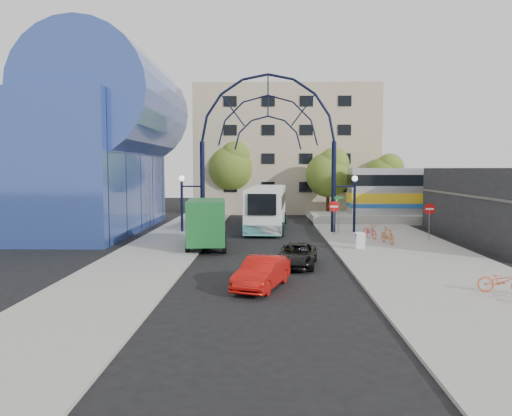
{
  "coord_description": "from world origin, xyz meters",
  "views": [
    {
      "loc": [
        0.06,
        -24.0,
        4.98
      ],
      "look_at": [
        -0.7,
        6.0,
        2.58
      ],
      "focal_mm": 35.0,
      "sensor_mm": 36.0,
      "label": 1
    }
  ],
  "objects_px": {
    "stop_sign": "(334,210)",
    "bike_near_a": "(370,231)",
    "tree_north_a": "(329,172)",
    "do_not_enter_sign": "(429,213)",
    "train_car": "(487,191)",
    "tree_north_b": "(232,166)",
    "gateway_arch": "(268,121)",
    "sandwich_board": "(360,239)",
    "red_sedan": "(262,273)",
    "bike_near_b": "(388,235)",
    "bike_far_a": "(503,281)",
    "green_truck": "(207,224)",
    "street_name_sign": "(339,207)",
    "city_bus": "(267,207)",
    "black_suv": "(297,255)",
    "tree_north_c": "(385,175)"
  },
  "relations": [
    {
      "from": "gateway_arch",
      "to": "bike_near_b",
      "type": "xyz_separation_m",
      "value": [
        7.76,
        -5.83,
        -7.89
      ]
    },
    {
      "from": "bike_near_a",
      "to": "red_sedan",
      "type": "bearing_deg",
      "value": -133.57
    },
    {
      "from": "street_name_sign",
      "to": "tree_north_a",
      "type": "bearing_deg",
      "value": 86.04
    },
    {
      "from": "tree_north_c",
      "to": "red_sedan",
      "type": "height_order",
      "value": "tree_north_c"
    },
    {
      "from": "do_not_enter_sign",
      "to": "street_name_sign",
      "type": "relative_size",
      "value": 0.89
    },
    {
      "from": "tree_north_c",
      "to": "green_truck",
      "type": "distance_m",
      "value": 26.66
    },
    {
      "from": "street_name_sign",
      "to": "tree_north_b",
      "type": "height_order",
      "value": "tree_north_b"
    },
    {
      "from": "do_not_enter_sign",
      "to": "train_car",
      "type": "relative_size",
      "value": 0.1
    },
    {
      "from": "green_truck",
      "to": "black_suv",
      "type": "bearing_deg",
      "value": -52.08
    },
    {
      "from": "train_car",
      "to": "tree_north_c",
      "type": "bearing_deg",
      "value": 143.04
    },
    {
      "from": "bike_far_a",
      "to": "green_truck",
      "type": "bearing_deg",
      "value": 66.55
    },
    {
      "from": "tree_north_c",
      "to": "bike_near_b",
      "type": "relative_size",
      "value": 3.6
    },
    {
      "from": "do_not_enter_sign",
      "to": "black_suv",
      "type": "xyz_separation_m",
      "value": [
        -9.51,
        -8.91,
        -1.4
      ]
    },
    {
      "from": "stop_sign",
      "to": "green_truck",
      "type": "height_order",
      "value": "green_truck"
    },
    {
      "from": "stop_sign",
      "to": "tree_north_b",
      "type": "height_order",
      "value": "tree_north_b"
    },
    {
      "from": "bike_near_b",
      "to": "do_not_enter_sign",
      "type": "bearing_deg",
      "value": 15.52
    },
    {
      "from": "red_sedan",
      "to": "train_car",
      "type": "bearing_deg",
      "value": 69.62
    },
    {
      "from": "train_car",
      "to": "red_sedan",
      "type": "distance_m",
      "value": 32.68
    },
    {
      "from": "tree_north_b",
      "to": "city_bus",
      "type": "height_order",
      "value": "tree_north_b"
    },
    {
      "from": "gateway_arch",
      "to": "do_not_enter_sign",
      "type": "relative_size",
      "value": 5.5
    },
    {
      "from": "black_suv",
      "to": "green_truck",
      "type": "bearing_deg",
      "value": 141.36
    },
    {
      "from": "city_bus",
      "to": "black_suv",
      "type": "bearing_deg",
      "value": -81.31
    },
    {
      "from": "tree_north_a",
      "to": "green_truck",
      "type": "distance_m",
      "value": 21.84
    },
    {
      "from": "sandwich_board",
      "to": "bike_near_b",
      "type": "distance_m",
      "value": 3.08
    },
    {
      "from": "do_not_enter_sign",
      "to": "bike_far_a",
      "type": "xyz_separation_m",
      "value": [
        -1.81,
        -14.65,
        -1.38
      ]
    },
    {
      "from": "stop_sign",
      "to": "bike_near_a",
      "type": "xyz_separation_m",
      "value": [
        2.35,
        -1.24,
        -1.38
      ]
    },
    {
      "from": "do_not_enter_sign",
      "to": "gateway_arch",
      "type": "bearing_deg",
      "value": 160.01
    },
    {
      "from": "green_truck",
      "to": "black_suv",
      "type": "xyz_separation_m",
      "value": [
        5.26,
        -5.61,
        -0.96
      ]
    },
    {
      "from": "gateway_arch",
      "to": "sandwich_board",
      "type": "bearing_deg",
      "value": -55.09
    },
    {
      "from": "red_sedan",
      "to": "bike_far_a",
      "type": "xyz_separation_m",
      "value": [
        9.4,
        -1.06,
        -0.05
      ]
    },
    {
      "from": "bike_near_b",
      "to": "sandwich_board",
      "type": "bearing_deg",
      "value": -148.56
    },
    {
      "from": "bike_near_b",
      "to": "city_bus",
      "type": "bearing_deg",
      "value": 117.64
    },
    {
      "from": "tree_north_b",
      "to": "bike_near_a",
      "type": "height_order",
      "value": "tree_north_b"
    },
    {
      "from": "sandwich_board",
      "to": "train_car",
      "type": "distance_m",
      "value": 21.65
    },
    {
      "from": "city_bus",
      "to": "green_truck",
      "type": "bearing_deg",
      "value": -106.73
    },
    {
      "from": "sandwich_board",
      "to": "green_truck",
      "type": "relative_size",
      "value": 0.16
    },
    {
      "from": "city_bus",
      "to": "bike_far_a",
      "type": "relative_size",
      "value": 6.91
    },
    {
      "from": "do_not_enter_sign",
      "to": "tree_north_c",
      "type": "distance_m",
      "value": 18.11
    },
    {
      "from": "tree_north_a",
      "to": "bike_near_a",
      "type": "distance_m",
      "value": 15.72
    },
    {
      "from": "do_not_enter_sign",
      "to": "bike_near_a",
      "type": "relative_size",
      "value": 1.32
    },
    {
      "from": "black_suv",
      "to": "bike_near_b",
      "type": "relative_size",
      "value": 2.29
    },
    {
      "from": "gateway_arch",
      "to": "tree_north_c",
      "type": "xyz_separation_m",
      "value": [
        12.12,
        13.93,
        -4.28
      ]
    },
    {
      "from": "train_car",
      "to": "sandwich_board",
      "type": "bearing_deg",
      "value": -131.95
    },
    {
      "from": "sandwich_board",
      "to": "tree_north_b",
      "type": "bearing_deg",
      "value": 111.59
    },
    {
      "from": "stop_sign",
      "to": "do_not_enter_sign",
      "type": "xyz_separation_m",
      "value": [
        6.2,
        -2.0,
        -0.02
      ]
    },
    {
      "from": "tree_north_b",
      "to": "bike_far_a",
      "type": "relative_size",
      "value": 4.39
    },
    {
      "from": "tree_north_a",
      "to": "city_bus",
      "type": "distance_m",
      "value": 11.24
    },
    {
      "from": "sandwich_board",
      "to": "bike_near_b",
      "type": "height_order",
      "value": "bike_near_b"
    },
    {
      "from": "gateway_arch",
      "to": "red_sedan",
      "type": "distance_m",
      "value": 19.28
    },
    {
      "from": "train_car",
      "to": "bike_near_b",
      "type": "xyz_separation_m",
      "value": [
        -12.24,
        -13.83,
        -2.24
      ]
    }
  ]
}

